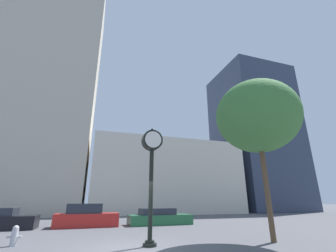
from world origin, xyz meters
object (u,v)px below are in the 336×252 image
car_green (159,218)px  fire_hydrant_near (14,235)px  bare_tree (257,116)px  street_clock (152,161)px  car_red (86,217)px

car_green → fire_hydrant_near: bearing=-143.8°
fire_hydrant_near → bare_tree: bearing=-13.7°
street_clock → bare_tree: size_ratio=0.63×
fire_hydrant_near → bare_tree: size_ratio=0.10×
street_clock → car_red: 8.85m
street_clock → fire_hydrant_near: bearing=161.3°
car_red → fire_hydrant_near: 6.79m
car_green → fire_hydrant_near: (-7.82, -6.12, -0.10)m
street_clock → car_red: (-2.56, 8.01, -2.75)m
car_green → bare_tree: bearing=-74.6°
car_red → bare_tree: size_ratio=0.54×
car_green → bare_tree: bare_tree is taller
car_red → bare_tree: 12.93m
street_clock → fire_hydrant_near: size_ratio=6.39×
car_red → car_green: car_red is taller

